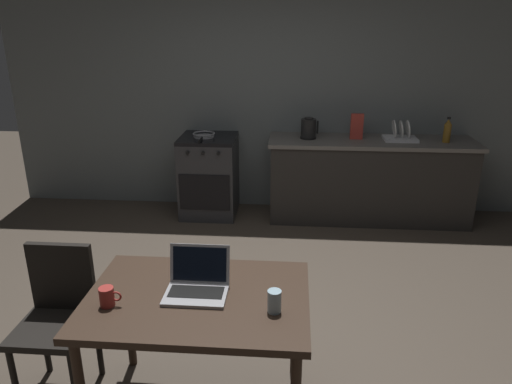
# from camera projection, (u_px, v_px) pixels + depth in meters

# --- Properties ---
(ground_plane) EXTENTS (12.00, 12.00, 0.00)m
(ground_plane) POSITION_uv_depth(u_px,v_px,m) (241.00, 333.00, 3.40)
(ground_plane) COLOR #473D33
(back_wall) EXTENTS (6.40, 0.10, 2.79)m
(back_wall) POSITION_uv_depth(u_px,v_px,m) (292.00, 85.00, 5.28)
(back_wall) COLOR slate
(back_wall) RESTS_ON ground_plane
(kitchen_counter) EXTENTS (2.16, 0.64, 0.89)m
(kitchen_counter) POSITION_uv_depth(u_px,v_px,m) (369.00, 179.00, 5.22)
(kitchen_counter) COLOR #282623
(kitchen_counter) RESTS_ON ground_plane
(stove_oven) EXTENTS (0.60, 0.62, 0.89)m
(stove_oven) POSITION_uv_depth(u_px,v_px,m) (209.00, 176.00, 5.35)
(stove_oven) COLOR #2D2D30
(stove_oven) RESTS_ON ground_plane
(dining_table) EXTENTS (1.15, 0.81, 0.75)m
(dining_table) POSITION_uv_depth(u_px,v_px,m) (198.00, 309.00, 2.52)
(dining_table) COLOR #332319
(dining_table) RESTS_ON ground_plane
(chair) EXTENTS (0.40, 0.40, 0.89)m
(chair) POSITION_uv_depth(u_px,v_px,m) (58.00, 311.00, 2.77)
(chair) COLOR black
(chair) RESTS_ON ground_plane
(laptop) EXTENTS (0.32, 0.27, 0.22)m
(laptop) POSITION_uv_depth(u_px,v_px,m) (197.00, 285.00, 2.51)
(laptop) COLOR #99999E
(laptop) RESTS_ON dining_table
(electric_kettle) EXTENTS (0.19, 0.17, 0.22)m
(electric_kettle) POSITION_uv_depth(u_px,v_px,m) (308.00, 129.00, 5.08)
(electric_kettle) COLOR black
(electric_kettle) RESTS_ON kitchen_counter
(bottle) EXTENTS (0.08, 0.08, 0.26)m
(bottle) POSITION_uv_depth(u_px,v_px,m) (447.00, 130.00, 4.92)
(bottle) COLOR #8C601E
(bottle) RESTS_ON kitchen_counter
(frying_pan) EXTENTS (0.24, 0.41, 0.05)m
(frying_pan) POSITION_uv_depth(u_px,v_px,m) (204.00, 135.00, 5.16)
(frying_pan) COLOR gray
(frying_pan) RESTS_ON stove_oven
(coffee_mug) EXTENTS (0.11, 0.07, 0.10)m
(coffee_mug) POSITION_uv_depth(u_px,v_px,m) (107.00, 297.00, 2.39)
(coffee_mug) COLOR #9E2D28
(coffee_mug) RESTS_ON dining_table
(drinking_glass) EXTENTS (0.07, 0.07, 0.12)m
(drinking_glass) POSITION_uv_depth(u_px,v_px,m) (274.00, 301.00, 2.34)
(drinking_glass) COLOR #99B7C6
(drinking_glass) RESTS_ON dining_table
(cereal_box) EXTENTS (0.13, 0.05, 0.27)m
(cereal_box) POSITION_uv_depth(u_px,v_px,m) (357.00, 126.00, 5.05)
(cereal_box) COLOR #B2382D
(cereal_box) RESTS_ON kitchen_counter
(dish_rack) EXTENTS (0.34, 0.26, 0.21)m
(dish_rack) POSITION_uv_depth(u_px,v_px,m) (400.00, 136.00, 5.03)
(dish_rack) COLOR silver
(dish_rack) RESTS_ON kitchen_counter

